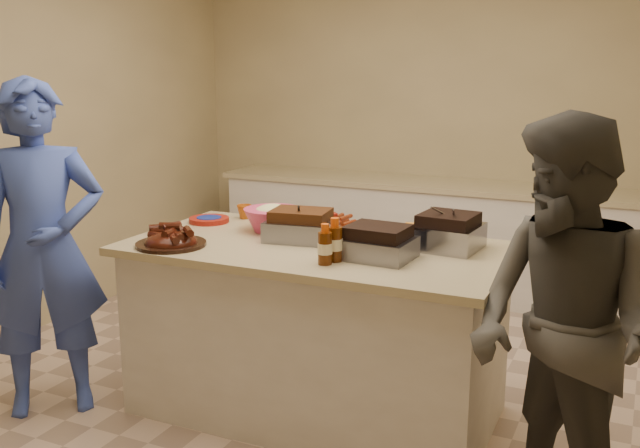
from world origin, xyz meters
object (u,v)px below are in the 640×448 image
at_px(roasting_pan, 447,249).
at_px(plastic_cup, 245,218).
at_px(rib_platter, 171,246).
at_px(coleslaw_bowl, 273,231).
at_px(bbq_bottle_b, 325,264).
at_px(mustard_bottle, 316,234).
at_px(bbq_bottle_a, 335,261).
at_px(guest_blue, 57,406).
at_px(island, 316,409).

height_order(roasting_pan, plastic_cup, roasting_pan).
bearing_deg(rib_platter, plastic_cup, 90.07).
height_order(rib_platter, coleslaw_bowl, coleslaw_bowl).
xyz_separation_m(bbq_bottle_b, mustard_bottle, (-0.30, 0.52, 0.00)).
distance_m(rib_platter, bbq_bottle_b, 0.86).
height_order(bbq_bottle_b, mustard_bottle, bbq_bottle_b).
bearing_deg(bbq_bottle_a, guest_blue, -167.99).
height_order(mustard_bottle, guest_blue, mustard_bottle).
distance_m(rib_platter, mustard_bottle, 0.78).
bearing_deg(rib_platter, bbq_bottle_b, 1.42).
xyz_separation_m(bbq_bottle_b, plastic_cup, (-0.86, 0.71, 0.00)).
bearing_deg(mustard_bottle, roasting_pan, 0.29).
xyz_separation_m(bbq_bottle_b, guest_blue, (-1.50, -0.25, -0.92)).
height_order(bbq_bottle_a, bbq_bottle_b, bbq_bottle_a).
relative_size(roasting_pan, plastic_cup, 3.42).
height_order(rib_platter, bbq_bottle_a, bbq_bottle_a).
bearing_deg(roasting_pan, bbq_bottle_a, -127.80).
bearing_deg(bbq_bottle_b, mustard_bottle, 119.67).
distance_m(bbq_bottle_a, guest_blue, 1.81).
xyz_separation_m(coleslaw_bowl, guest_blue, (-0.96, -0.74, -0.92)).
bearing_deg(plastic_cup, bbq_bottle_b, -39.47).
distance_m(island, bbq_bottle_b, 0.99).
relative_size(island, mustard_bottle, 18.33).
bearing_deg(plastic_cup, coleslaw_bowl, -34.95).
height_order(coleslaw_bowl, bbq_bottle_b, coleslaw_bowl).
distance_m(bbq_bottle_a, plastic_cup, 1.08).
xyz_separation_m(island, roasting_pan, (0.63, 0.22, 0.92)).
height_order(roasting_pan, bbq_bottle_b, bbq_bottle_b).
xyz_separation_m(bbq_bottle_a, bbq_bottle_b, (-0.02, -0.07, 0.00)).
bearing_deg(guest_blue, coleslaw_bowl, -4.86).
relative_size(rib_platter, bbq_bottle_b, 1.87).
bearing_deg(bbq_bottle_a, bbq_bottle_b, -104.99).
height_order(island, roasting_pan, roasting_pan).
height_order(bbq_bottle_a, plastic_cup, bbq_bottle_a).
bearing_deg(plastic_cup, roasting_pan, -7.99).
bearing_deg(mustard_bottle, bbq_bottle_b, -60.33).
distance_m(rib_platter, bbq_bottle_a, 0.88).
relative_size(coleslaw_bowl, mustard_bottle, 3.01).
distance_m(bbq_bottle_b, plastic_cup, 1.11).
xyz_separation_m(bbq_bottle_a, guest_blue, (-1.52, -0.32, -0.92)).
distance_m(island, roasting_pan, 1.14).
bearing_deg(bbq_bottle_b, coleslaw_bowl, 138.16).
xyz_separation_m(coleslaw_bowl, bbq_bottle_b, (0.54, -0.49, 0.00)).
bearing_deg(plastic_cup, bbq_bottle_a, -36.04).
bearing_deg(rib_platter, island, 26.48).
distance_m(roasting_pan, coleslaw_bowl, 0.98).
bearing_deg(plastic_cup, rib_platter, -89.93).
bearing_deg(guest_blue, bbq_bottle_b, -33.00).
distance_m(island, rib_platter, 1.18).
height_order(coleslaw_bowl, mustard_bottle, coleslaw_bowl).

